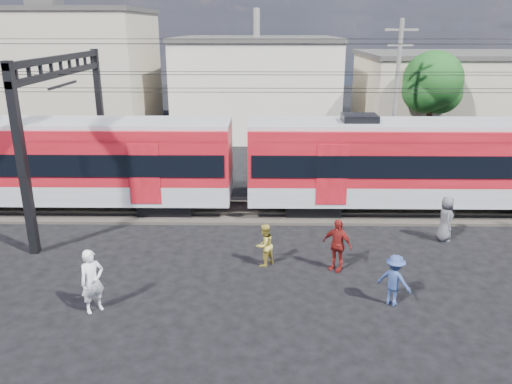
% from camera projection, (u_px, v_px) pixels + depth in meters
% --- Properties ---
extents(ground, '(120.00, 120.00, 0.00)m').
position_uv_depth(ground, '(310.00, 304.00, 15.28)').
color(ground, black).
rests_on(ground, ground).
extents(track_bed, '(70.00, 3.40, 0.12)m').
position_uv_depth(track_bed, '(295.00, 210.00, 22.85)').
color(track_bed, '#2D2823').
rests_on(track_bed, ground).
extents(rail_near, '(70.00, 0.12, 0.12)m').
position_uv_depth(rail_near, '(296.00, 214.00, 22.10)').
color(rail_near, '#59544C').
rests_on(rail_near, track_bed).
extents(rail_far, '(70.00, 0.12, 0.12)m').
position_uv_depth(rail_far, '(294.00, 202.00, 23.53)').
color(rail_far, '#59544C').
rests_on(rail_far, track_bed).
extents(commuter_train, '(50.30, 3.08, 4.17)m').
position_uv_depth(commuter_train, '(434.00, 161.00, 22.03)').
color(commuter_train, black).
rests_on(commuter_train, ground).
extents(catenary, '(70.00, 9.30, 7.52)m').
position_uv_depth(catenary, '(96.00, 98.00, 21.36)').
color(catenary, black).
rests_on(catenary, ground).
extents(building_west, '(14.28, 10.20, 9.30)m').
position_uv_depth(building_west, '(53.00, 75.00, 36.80)').
color(building_west, tan).
rests_on(building_west, ground).
extents(building_midwest, '(12.24, 12.24, 7.30)m').
position_uv_depth(building_midwest, '(257.00, 84.00, 39.77)').
color(building_midwest, beige).
rests_on(building_midwest, ground).
extents(building_mideast, '(16.32, 10.20, 6.30)m').
position_uv_depth(building_mideast, '(472.00, 96.00, 36.86)').
color(building_mideast, tan).
rests_on(building_mideast, ground).
extents(utility_pole_mid, '(1.80, 0.24, 8.50)m').
position_uv_depth(utility_pole_mid, '(396.00, 93.00, 28.00)').
color(utility_pole_mid, slate).
rests_on(utility_pole_mid, ground).
extents(tree_near, '(3.82, 3.64, 6.72)m').
position_uv_depth(tree_near, '(435.00, 84.00, 30.85)').
color(tree_near, '#382619').
rests_on(tree_near, ground).
extents(pedestrian_a, '(0.84, 0.82, 1.95)m').
position_uv_depth(pedestrian_a, '(92.00, 281.00, 14.62)').
color(pedestrian_a, white).
rests_on(pedestrian_a, ground).
extents(pedestrian_b, '(0.95, 0.94, 1.55)m').
position_uv_depth(pedestrian_b, '(264.00, 245.00, 17.52)').
color(pedestrian_b, gold).
rests_on(pedestrian_b, ground).
extents(pedestrian_c, '(1.21, 1.11, 1.63)m').
position_uv_depth(pedestrian_c, '(394.00, 280.00, 15.01)').
color(pedestrian_c, navy).
rests_on(pedestrian_c, ground).
extents(pedestrian_d, '(1.16, 1.01, 1.87)m').
position_uv_depth(pedestrian_d, '(337.00, 245.00, 17.15)').
color(pedestrian_d, maroon).
rests_on(pedestrian_d, ground).
extents(pedestrian_e, '(0.68, 0.95, 1.81)m').
position_uv_depth(pedestrian_e, '(446.00, 219.00, 19.54)').
color(pedestrian_e, '#4B4B50').
rests_on(pedestrian_e, ground).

